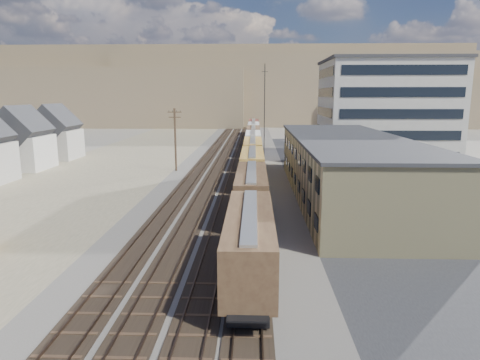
{
  "coord_description": "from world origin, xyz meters",
  "views": [
    {
      "loc": [
        4.06,
        -25.39,
        11.95
      ],
      "look_at": [
        2.53,
        19.8,
        3.0
      ],
      "focal_mm": 32.0,
      "sensor_mm": 36.0,
      "label": 1
    }
  ],
  "objects_px": {
    "utility_pole_north": "(175,138)",
    "freight_train": "(253,146)",
    "parked_car_red": "(382,238)",
    "parked_car_blue": "(363,156)"
  },
  "relations": [
    {
      "from": "freight_train",
      "to": "parked_car_red",
      "type": "distance_m",
      "value": 47.51
    },
    {
      "from": "freight_train",
      "to": "parked_car_red",
      "type": "height_order",
      "value": "freight_train"
    },
    {
      "from": "utility_pole_north",
      "to": "parked_car_blue",
      "type": "bearing_deg",
      "value": 22.36
    },
    {
      "from": "utility_pole_north",
      "to": "freight_train",
      "type": "bearing_deg",
      "value": 43.99
    },
    {
      "from": "parked_car_red",
      "to": "parked_car_blue",
      "type": "distance_m",
      "value": 49.12
    },
    {
      "from": "utility_pole_north",
      "to": "parked_car_blue",
      "type": "xyz_separation_m",
      "value": [
        33.14,
        13.63,
        -4.6
      ]
    },
    {
      "from": "freight_train",
      "to": "parked_car_blue",
      "type": "distance_m",
      "value": 21.02
    },
    {
      "from": "freight_train",
      "to": "parked_car_red",
      "type": "bearing_deg",
      "value": -77.15
    },
    {
      "from": "parked_car_red",
      "to": "parked_car_blue",
      "type": "height_order",
      "value": "parked_car_red"
    },
    {
      "from": "freight_train",
      "to": "utility_pole_north",
      "type": "bearing_deg",
      "value": -136.01
    }
  ]
}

